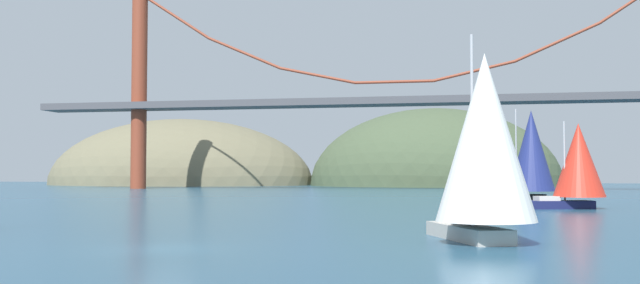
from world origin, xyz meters
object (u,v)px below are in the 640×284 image
object	(u,v)px
sailboat_navy_sail	(530,154)
channel_buoy	(463,206)
sailboat_scarlet_sail	(577,163)
sailboat_white_mainsail	(484,143)

from	to	relation	value
sailboat_navy_sail	channel_buoy	size ratio (longest dim) A/B	3.50
sailboat_navy_sail	sailboat_scarlet_sail	bearing A→B (deg)	-77.26
channel_buoy	sailboat_scarlet_sail	bearing A→B (deg)	28.73
sailboat_white_mainsail	channel_buoy	distance (m)	26.02
sailboat_white_mainsail	channel_buoy	xyz separation A→B (m)	(-0.85, 25.73, -3.79)
sailboat_scarlet_sail	sailboat_white_mainsail	bearing A→B (deg)	-105.08
sailboat_white_mainsail	sailboat_navy_sail	xyz separation A→B (m)	(5.63, 42.45, 0.61)
sailboat_white_mainsail	sailboat_scarlet_sail	xyz separation A→B (m)	(8.28, 30.73, -0.44)
sailboat_navy_sail	sailboat_white_mainsail	bearing A→B (deg)	-97.55
sailboat_white_mainsail	sailboat_navy_sail	world-z (taller)	sailboat_navy_sail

